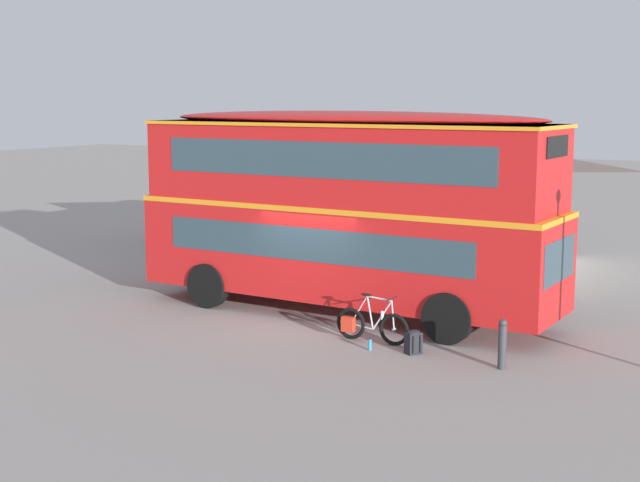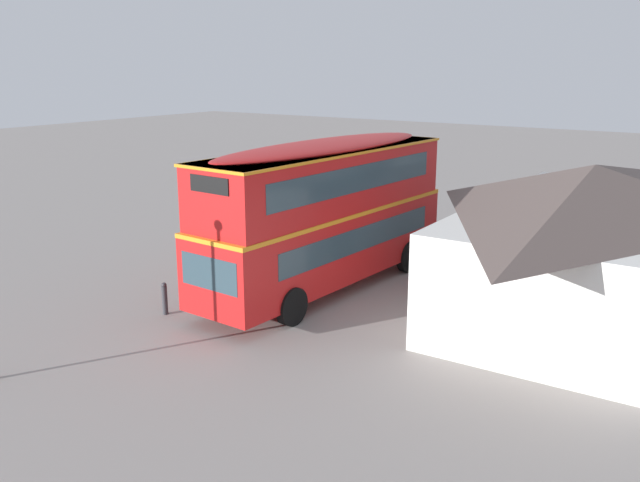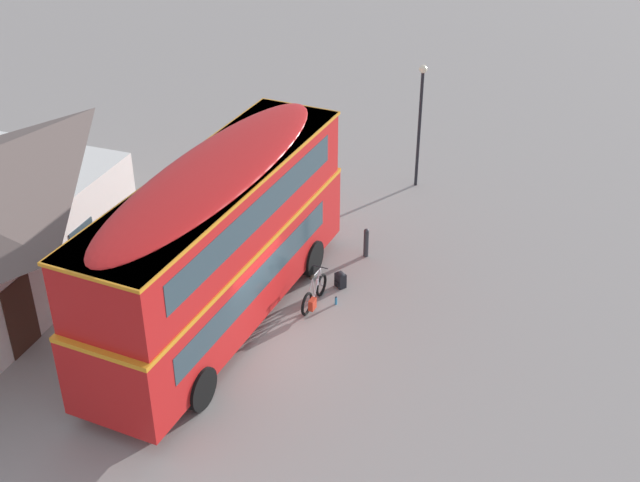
% 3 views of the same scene
% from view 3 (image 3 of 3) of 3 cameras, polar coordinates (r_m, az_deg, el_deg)
% --- Properties ---
extents(ground_plane, '(120.00, 120.00, 0.00)m').
position_cam_3_polar(ground_plane, '(22.77, -4.70, -6.44)').
color(ground_plane, gray).
extents(double_decker_bus, '(10.36, 3.09, 4.79)m').
position_cam_3_polar(double_decker_bus, '(21.89, -6.89, 0.10)').
color(double_decker_bus, black).
rests_on(double_decker_bus, ground).
extents(touring_bicycle, '(1.70, 0.46, 1.04)m').
position_cam_3_polar(touring_bicycle, '(23.61, -0.41, -3.66)').
color(touring_bicycle, black).
rests_on(touring_bicycle, ground).
extents(backpack_on_ground, '(0.37, 0.38, 0.49)m').
position_cam_3_polar(backpack_on_ground, '(24.46, 1.40, -2.62)').
color(backpack_on_ground, black).
rests_on(backpack_on_ground, ground).
extents(water_bottle_blue_sports, '(0.07, 0.07, 0.25)m').
position_cam_3_polar(water_bottle_blue_sports, '(23.81, 1.09, -4.07)').
color(water_bottle_blue_sports, '#338CBF').
rests_on(water_bottle_blue_sports, ground).
extents(street_lamp, '(0.28, 0.28, 4.47)m').
position_cam_3_polar(street_lamp, '(29.17, 6.83, 8.65)').
color(street_lamp, black).
rests_on(street_lamp, ground).
extents(kerb_bollard, '(0.16, 0.16, 0.97)m').
position_cam_3_polar(kerb_bollard, '(25.78, 3.15, -0.08)').
color(kerb_bollard, '#333338').
rests_on(kerb_bollard, ground).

